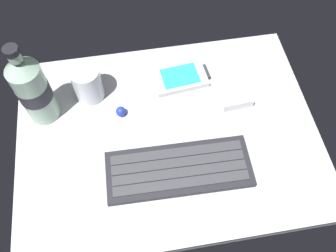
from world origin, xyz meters
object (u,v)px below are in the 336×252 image
juice_cup (88,84)px  water_bottle (33,89)px  charger_block (235,97)px  keyboard (179,169)px  trackball_mouse (121,111)px  handheld_device (181,78)px

juice_cup → water_bottle: water_bottle is taller
charger_block → water_bottle: bearing=175.3°
keyboard → trackball_mouse: size_ratio=13.30×
trackball_mouse → juice_cup: bearing=134.7°
water_bottle → charger_block: water_bottle is taller
handheld_device → juice_cup: bearing=-177.5°
juice_cup → trackball_mouse: bearing=-45.3°
trackball_mouse → handheld_device: bearing=26.3°
keyboard → water_bottle: water_bottle is taller
keyboard → water_bottle: size_ratio=1.41×
handheld_device → trackball_mouse: (-14.64, -7.25, 0.37)cm
water_bottle → charger_block: 42.82cm
keyboard → juice_cup: (-16.38, 21.63, 3.10)cm
keyboard → trackball_mouse: trackball_mouse is taller
juice_cup → trackball_mouse: (6.26, -6.33, -2.81)cm
handheld_device → water_bottle: size_ratio=0.64×
keyboard → handheld_device: (4.52, 22.54, -0.08)cm
keyboard → trackball_mouse: (-10.12, 15.29, 0.29)cm
juice_cup → water_bottle: size_ratio=0.41×
juice_cup → charger_block: juice_cup is taller
handheld_device → charger_block: charger_block is taller
water_bottle → trackball_mouse: bearing=-10.7°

